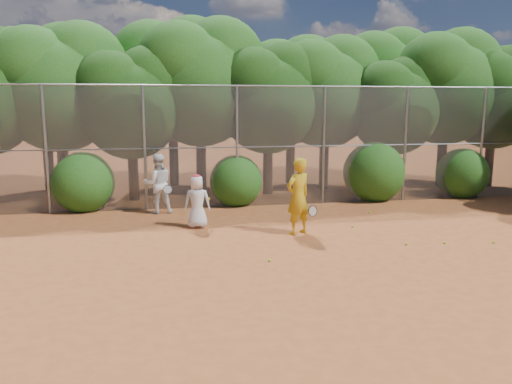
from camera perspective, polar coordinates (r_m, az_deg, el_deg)
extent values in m
plane|color=#9F4F23|center=(11.45, 7.26, -7.44)|extent=(80.00, 80.00, 0.00)
cylinder|color=gray|center=(16.85, -22.88, 4.42)|extent=(0.09, 0.09, 4.00)
cylinder|color=gray|center=(16.47, -12.60, 4.86)|extent=(0.09, 0.09, 4.00)
cylinder|color=gray|center=(16.62, -2.18, 5.14)|extent=(0.09, 0.09, 4.00)
cylinder|color=gray|center=(17.30, 7.74, 5.25)|extent=(0.09, 0.09, 4.00)
cylinder|color=gray|center=(18.46, 16.67, 5.21)|extent=(0.09, 0.09, 4.00)
cylinder|color=gray|center=(19.99, 24.39, 5.08)|extent=(0.09, 0.09, 4.00)
cylinder|color=gray|center=(16.74, 1.24, 12.03)|extent=(20.00, 0.05, 0.05)
cylinder|color=gray|center=(16.79, 1.21, 5.19)|extent=(20.00, 0.04, 0.04)
cube|color=slate|center=(16.79, 1.21, 5.19)|extent=(20.00, 0.02, 4.00)
sphere|color=#11330B|center=(19.56, -26.96, 12.07)|extent=(3.05, 3.05, 3.05)
cylinder|color=black|center=(19.36, -21.16, 2.96)|extent=(0.38, 0.38, 2.52)
sphere|color=#1C4F13|center=(19.24, -21.64, 10.27)|extent=(4.03, 4.03, 4.03)
sphere|color=#1C4F13|center=(19.55, -19.22, 13.37)|extent=(3.23, 3.23, 3.23)
sphere|color=#1C4F13|center=(19.12, -24.09, 12.54)|extent=(3.02, 3.02, 3.02)
cylinder|color=black|center=(18.38, -13.85, 2.45)|extent=(0.36, 0.36, 2.17)
sphere|color=#11330B|center=(18.23, -14.14, 9.09)|extent=(3.47, 3.47, 3.47)
sphere|color=#11330B|center=(18.56, -12.00, 11.87)|extent=(2.78, 2.78, 2.78)
sphere|color=#11330B|center=(18.02, -16.25, 11.20)|extent=(2.60, 2.60, 2.60)
cylinder|color=black|center=(19.35, -6.29, 3.79)|extent=(0.39, 0.39, 2.66)
sphere|color=#1C4F13|center=(19.25, -6.45, 11.52)|extent=(4.26, 4.26, 4.26)
sphere|color=#1C4F13|center=(19.80, -4.06, 14.60)|extent=(3.40, 3.40, 3.40)
sphere|color=#1C4F13|center=(18.93, -8.75, 14.08)|extent=(3.19, 3.19, 3.19)
cylinder|color=black|center=(19.13, 1.35, 3.19)|extent=(0.37, 0.37, 2.27)
sphere|color=#11330B|center=(18.99, 1.38, 9.88)|extent=(3.64, 3.64, 3.64)
sphere|color=#11330B|center=(19.52, 3.31, 12.55)|extent=(2.91, 2.91, 2.91)
sphere|color=#11330B|center=(18.61, -0.40, 12.12)|extent=(2.73, 2.73, 2.73)
cylinder|color=black|center=(20.53, 7.76, 3.82)|extent=(0.38, 0.38, 2.45)
sphere|color=#1C4F13|center=(20.41, 7.92, 10.53)|extent=(3.92, 3.92, 3.92)
sphere|color=#1C4F13|center=(21.07, 9.73, 13.14)|extent=(3.14, 3.14, 3.14)
sphere|color=#1C4F13|center=(19.95, 6.33, 12.83)|extent=(2.94, 2.94, 2.94)
cylinder|color=black|center=(20.55, 15.27, 3.07)|extent=(0.36, 0.36, 2.10)
sphere|color=#11330B|center=(20.42, 15.54, 8.81)|extent=(3.36, 3.36, 3.36)
sphere|color=#11330B|center=(21.02, 16.92, 11.06)|extent=(2.69, 2.69, 2.69)
sphere|color=#11330B|center=(19.94, 14.40, 10.77)|extent=(2.52, 2.52, 2.52)
cylinder|color=black|center=(22.23, 20.47, 3.93)|extent=(0.39, 0.39, 2.59)
sphere|color=#1C4F13|center=(22.13, 20.88, 10.47)|extent=(4.14, 4.14, 4.14)
sphere|color=#1C4F13|center=(22.96, 22.31, 12.94)|extent=(3.32, 3.32, 3.32)
sphere|color=#1C4F13|center=(21.53, 19.76, 12.78)|extent=(3.11, 3.11, 3.11)
cylinder|color=black|center=(23.09, 25.10, 3.47)|extent=(0.37, 0.37, 2.31)
sphere|color=#11330B|center=(22.97, 25.53, 9.08)|extent=(3.70, 3.70, 3.70)
sphere|color=#11330B|center=(23.73, 26.65, 11.24)|extent=(2.96, 2.96, 2.96)
sphere|color=#11330B|center=(22.39, 24.72, 11.04)|extent=(2.77, 2.77, 2.77)
cylinder|color=black|center=(21.80, -22.66, 3.73)|extent=(0.39, 0.39, 2.62)
sphere|color=#1C4F13|center=(21.70, -23.12, 10.49)|extent=(4.20, 4.20, 4.20)
sphere|color=#1C4F13|center=(22.00, -20.88, 13.36)|extent=(3.36, 3.36, 3.36)
sphere|color=#1C4F13|center=(21.60, -25.41, 12.57)|extent=(3.15, 3.15, 3.15)
cylinder|color=black|center=(21.49, -9.39, 4.52)|extent=(0.40, 0.40, 2.80)
sphere|color=#1C4F13|center=(21.41, -9.61, 11.85)|extent=(4.48, 4.48, 4.48)
sphere|color=#1C4F13|center=(21.95, -7.30, 14.79)|extent=(3.58, 3.58, 3.58)
sphere|color=#1C4F13|center=(21.12, -11.86, 14.24)|extent=(3.36, 3.36, 3.36)
cylinder|color=black|center=(21.77, 3.95, 4.33)|extent=(0.38, 0.38, 2.52)
sphere|color=#1C4F13|center=(21.67, 4.03, 10.84)|extent=(4.03, 4.03, 4.03)
sphere|color=#1C4F13|center=(22.30, 5.86, 13.39)|extent=(3.23, 3.23, 3.23)
sphere|color=#1C4F13|center=(21.24, 2.37, 13.05)|extent=(3.02, 3.02, 3.02)
cylinder|color=black|center=(23.83, 14.17, 4.80)|extent=(0.40, 0.40, 2.73)
sphere|color=#1C4F13|center=(23.74, 14.45, 11.24)|extent=(4.37, 4.37, 4.37)
sphere|color=#1C4F13|center=(24.56, 16.04, 13.67)|extent=(3.49, 3.49, 3.49)
sphere|color=#1C4F13|center=(23.18, 13.13, 13.49)|extent=(3.28, 3.28, 3.28)
sphere|color=#1C4F13|center=(17.07, -19.16, 1.34)|extent=(2.00, 2.00, 2.00)
sphere|color=#1C4F13|center=(17.05, -2.30, 1.53)|extent=(1.80, 1.80, 1.80)
sphere|color=#1C4F13|center=(18.39, 13.33, 2.53)|extent=(2.20, 2.20, 2.20)
sphere|color=#1C4F13|center=(20.07, 22.51, 2.21)|extent=(1.90, 1.90, 1.90)
imported|color=gold|center=(13.18, 4.83, -0.51)|extent=(0.88, 0.77, 2.03)
torus|color=black|center=(13.16, 6.50, -2.18)|extent=(0.30, 0.16, 0.30)
cylinder|color=black|center=(13.33, 5.92, -2.11)|extent=(0.13, 0.27, 0.06)
imported|color=white|center=(13.95, -6.73, -1.11)|extent=(0.76, 0.52, 1.48)
ellipsoid|color=#AE1826|center=(13.83, -6.79, 1.73)|extent=(0.22, 0.22, 0.13)
sphere|color=#AED426|center=(13.75, -5.44, -0.78)|extent=(0.07, 0.07, 0.07)
imported|color=white|center=(15.99, -11.16, 0.94)|extent=(1.03, 0.87, 1.89)
torus|color=black|center=(15.71, -10.07, 0.29)|extent=(0.32, 0.18, 0.29)
cylinder|color=black|center=(15.93, -10.14, 0.09)|extent=(0.06, 0.27, 0.14)
sphere|color=#AED426|center=(13.25, 20.76, -5.44)|extent=(0.07, 0.07, 0.07)
sphere|color=#AED426|center=(14.26, 10.95, -3.89)|extent=(0.07, 0.07, 0.07)
sphere|color=#AED426|center=(12.82, 16.77, -5.72)|extent=(0.07, 0.07, 0.07)
sphere|color=#AED426|center=(13.77, 25.48, -5.20)|extent=(0.07, 0.07, 0.07)
sphere|color=#AED426|center=(11.06, 1.54, -7.80)|extent=(0.07, 0.07, 0.07)
sphere|color=#AED426|center=(16.25, 12.82, -2.24)|extent=(0.07, 0.07, 0.07)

